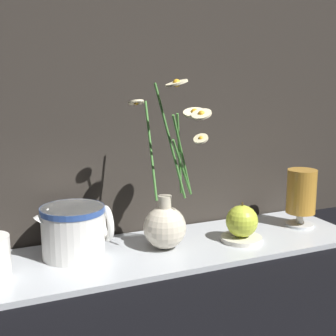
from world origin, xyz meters
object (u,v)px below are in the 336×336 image
tea_glass (301,193)px  ceramic_pitcher (74,229)px  vase_with_flowers (166,219)px  orange_fruit (242,221)px

tea_glass → ceramic_pitcher: bearing=177.1°
vase_with_flowers → orange_fruit: size_ratio=4.50×
vase_with_flowers → orange_fruit: 0.18m
ceramic_pitcher → orange_fruit: bearing=-9.6°
ceramic_pitcher → orange_fruit: size_ratio=1.94×
ceramic_pitcher → orange_fruit: ceramic_pitcher is taller
vase_with_flowers → ceramic_pitcher: size_ratio=2.32×
tea_glass → orange_fruit: 0.20m
ceramic_pitcher → tea_glass: 0.56m
orange_fruit → tea_glass: bearing=10.0°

